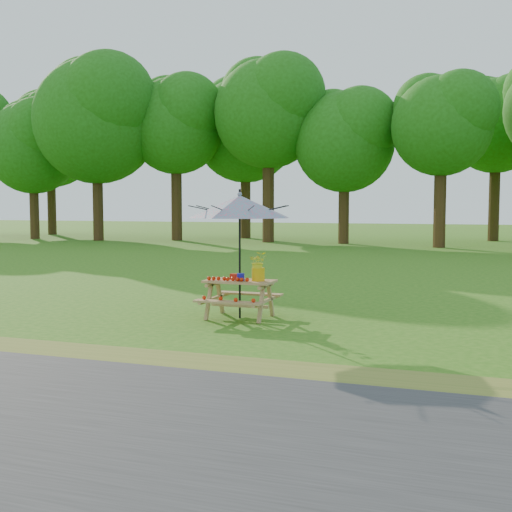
% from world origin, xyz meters
% --- Properties ---
extents(ground, '(120.00, 120.00, 0.00)m').
position_xyz_m(ground, '(0.00, 0.00, 0.00)').
color(ground, '#2B6713').
rests_on(ground, ground).
extents(treeline, '(60.00, 12.00, 16.00)m').
position_xyz_m(treeline, '(0.00, 22.00, 8.00)').
color(treeline, '#205C0F').
rests_on(treeline, ground).
extents(picnic_table, '(1.20, 1.32, 0.67)m').
position_xyz_m(picnic_table, '(2.34, 0.50, 0.33)').
color(picnic_table, '#9F6847').
rests_on(picnic_table, ground).
extents(patio_umbrella, '(2.09, 2.09, 2.25)m').
position_xyz_m(patio_umbrella, '(2.34, 0.50, 1.95)').
color(patio_umbrella, black).
rests_on(patio_umbrella, ground).
extents(produce_bins, '(0.32, 0.38, 0.13)m').
position_xyz_m(produce_bins, '(2.30, 0.53, 0.72)').
color(produce_bins, red).
rests_on(produce_bins, picnic_table).
extents(tomatoes_row, '(0.77, 0.13, 0.07)m').
position_xyz_m(tomatoes_row, '(2.19, 0.32, 0.71)').
color(tomatoes_row, red).
rests_on(tomatoes_row, picnic_table).
extents(flower_bucket, '(0.38, 0.35, 0.51)m').
position_xyz_m(flower_bucket, '(2.68, 0.50, 0.94)').
color(flower_bucket, '#E5AC0C').
rests_on(flower_bucket, picnic_table).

